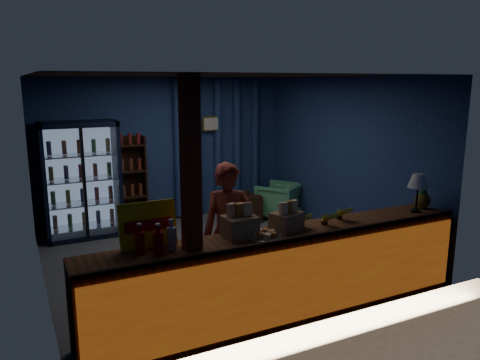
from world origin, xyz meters
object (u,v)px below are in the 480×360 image
Objects in this scene: shopkeeper at (229,233)px; table_lamp at (418,182)px; pastry_tray at (263,235)px; green_chair at (279,200)px.

table_lamp is at bearing 5.21° from shopkeeper.
table_lamp is (2.14, -0.01, 0.35)m from pastry_tray.
table_lamp is (-0.05, -3.31, 1.00)m from green_chair.
shopkeeper reaches higher than pastry_tray.
green_chair is at bearing 71.03° from shopkeeper.
shopkeeper reaches higher than table_lamp.
table_lamp is (2.23, -0.66, 0.51)m from shopkeeper.
table_lamp is at bearing 54.98° from green_chair.
shopkeeper is at bearing 163.54° from table_lamp.
green_chair is (2.27, 2.65, -0.49)m from shopkeeper.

